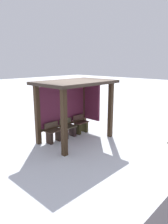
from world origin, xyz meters
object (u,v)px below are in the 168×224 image
bus_shelter (74,95)px  bench_right_inside (81,126)px  bench_center_inside (68,130)px  bench_left_inside (54,134)px

bus_shelter → bench_right_inside: (0.63, 0.24, -1.41)m
bench_center_inside → bus_shelter: bearing=-67.6°
bench_right_inside → bench_center_inside: bearing=179.9°
bus_shelter → bench_right_inside: bearing=21.2°
bench_left_inside → bench_right_inside: bench_right_inside is taller
bus_shelter → bench_left_inside: bus_shelter is taller
bus_shelter → bench_left_inside: size_ratio=3.85×
bus_shelter → bench_right_inside: 1.57m
bus_shelter → bench_left_inside: (-0.83, 0.25, -1.42)m
bus_shelter → bench_left_inside: 1.66m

